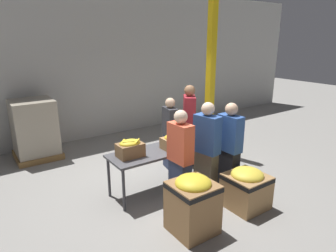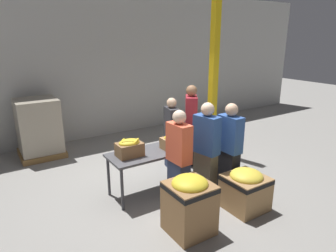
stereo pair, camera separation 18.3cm
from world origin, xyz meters
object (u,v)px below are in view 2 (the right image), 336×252
volunteer_3 (206,151)px  pallet_stack_0 (39,128)px  volunteer_4 (172,134)px  donation_bin_1 (245,188)px  banana_box_0 (129,147)px  volunteer_2 (191,126)px  banana_box_1 (172,141)px  volunteer_1 (179,159)px  sorting_table (169,150)px  volunteer_0 (229,149)px  banana_box_2 (203,135)px  support_pillar (214,71)px  donation_bin_0 (189,203)px

volunteer_3 → pallet_stack_0: size_ratio=1.24×
volunteer_4 → pallet_stack_0: size_ratio=1.12×
volunteer_3 → volunteer_4: size_ratio=1.10×
donation_bin_1 → pallet_stack_0: (-2.38, 4.28, 0.31)m
banana_box_0 → volunteer_2: (1.78, 0.63, -0.06)m
donation_bin_1 → banana_box_0: bearing=136.6°
banana_box_1 → volunteer_3: volunteer_3 is taller
donation_bin_1 → volunteer_1: bearing=140.7°
sorting_table → volunteer_1: volunteer_1 is taller
volunteer_0 → banana_box_0: bearing=62.5°
volunteer_2 → pallet_stack_0: (-2.74, 2.30, -0.20)m
sorting_table → volunteer_0: (0.79, -0.75, 0.10)m
donation_bin_1 → volunteer_0: bearing=74.9°
volunteer_1 → pallet_stack_0: (-1.53, 3.58, -0.14)m
sorting_table → banana_box_0: size_ratio=5.32×
volunteer_1 → volunteer_4: 1.50m
volunteer_1 → donation_bin_1: volunteer_1 is taller
banana_box_0 → volunteer_1: size_ratio=0.26×
banana_box_2 → sorting_table: bearing=177.3°
volunteer_2 → support_pillar: 1.43m
banana_box_1 → pallet_stack_0: size_ratio=0.28×
banana_box_2 → volunteer_3: 0.71m
volunteer_1 → volunteer_2: bearing=-45.8°
volunteer_3 → pallet_stack_0: bearing=20.4°
donation_bin_1 → support_pillar: size_ratio=0.17×
volunteer_0 → volunteer_1: volunteer_0 is taller
sorting_table → donation_bin_0: donation_bin_0 is taller
sorting_table → support_pillar: size_ratio=0.58×
banana_box_1 → volunteer_3: (0.35, -0.55, -0.08)m
volunteer_2 → pallet_stack_0: 3.58m
pallet_stack_0 → support_pillar: bearing=-29.3°
volunteer_1 → donation_bin_0: bearing=154.6°
banana_box_0 → volunteer_3: 1.33m
banana_box_2 → volunteer_4: size_ratio=0.29×
volunteer_2 → pallet_stack_0: size_ratio=1.29×
volunteer_1 → volunteer_2: 1.76m
sorting_table → banana_box_1: size_ratio=6.06×
banana_box_0 → volunteer_3: volunteer_3 is taller
banana_box_0 → support_pillar: 2.98m
sorting_table → volunteer_2: bearing=33.3°
pallet_stack_0 → banana_box_0: bearing=-72.0°
volunteer_0 → volunteer_2: 1.41m
volunteer_0 → pallet_stack_0: size_ratio=1.21×
banana_box_0 → volunteer_3: size_ratio=0.25×
donation_bin_0 → donation_bin_1: size_ratio=1.27×
banana_box_2 → volunteer_0: size_ratio=0.27×
volunteer_2 → donation_bin_0: volunteer_2 is taller
volunteer_3 → volunteer_4: 1.31m
volunteer_2 → volunteer_3: (-0.63, -1.27, -0.03)m
donation_bin_0 → support_pillar: size_ratio=0.22×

